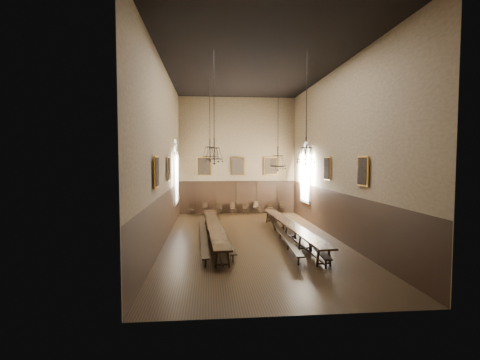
{
  "coord_description": "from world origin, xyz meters",
  "views": [
    {
      "loc": [
        -2.26,
        -17.94,
        4.2
      ],
      "look_at": [
        -0.49,
        1.5,
        3.05
      ],
      "focal_mm": 26.0,
      "sensor_mm": 36.0,
      "label": 1
    }
  ],
  "objects": [
    {
      "name": "floor",
      "position": [
        0.0,
        0.0,
        -0.01
      ],
      "size": [
        9.0,
        18.0,
        0.02
      ],
      "primitive_type": "cube",
      "color": "black",
      "rests_on": "ground"
    },
    {
      "name": "portrait_back_0",
      "position": [
        -2.6,
        8.88,
        3.7
      ],
      "size": [
        1.1,
        0.12,
        1.4
      ],
      "color": "gold",
      "rests_on": "wall_back"
    },
    {
      "name": "wall_front",
      "position": [
        0.0,
        -9.01,
        4.5
      ],
      "size": [
        9.0,
        0.02,
        9.0
      ],
      "primitive_type": "cube",
      "color": "#8A7354",
      "rests_on": "ground"
    },
    {
      "name": "bench_left_outer",
      "position": [
        -2.57,
        0.11,
        0.29
      ],
      "size": [
        0.69,
        10.14,
        0.46
      ],
      "rotation": [
        0.0,
        0.0,
        0.04
      ],
      "color": "black",
      "rests_on": "floor"
    },
    {
      "name": "table_right",
      "position": [
        2.04,
        -0.1,
        0.41
      ],
      "size": [
        1.17,
        10.62,
        0.83
      ],
      "rotation": [
        0.0,
        0.0,
        0.04
      ],
      "color": "black",
      "rests_on": "floor"
    },
    {
      "name": "chair_2",
      "position": [
        -1.47,
        8.58,
        0.28
      ],
      "size": [
        0.45,
        0.45,
        0.92
      ],
      "rotation": [
        0.0,
        0.0,
        -0.11
      ],
      "color": "black",
      "rests_on": "floor"
    },
    {
      "name": "chandelier_front_right",
      "position": [
        2.11,
        -2.65,
        4.56
      ],
      "size": [
        0.81,
        0.81,
        4.92
      ],
      "color": "black",
      "rests_on": "ceiling"
    },
    {
      "name": "ceiling",
      "position": [
        0.0,
        0.0,
        9.01
      ],
      "size": [
        9.0,
        18.0,
        0.02
      ],
      "primitive_type": "cube",
      "color": "black",
      "rests_on": "ground"
    },
    {
      "name": "bench_right_inner",
      "position": [
        1.53,
        0.11,
        0.3
      ],
      "size": [
        0.84,
        10.31,
        0.46
      ],
      "rotation": [
        0.0,
        0.0,
        -0.05
      ],
      "color": "black",
      "rests_on": "floor"
    },
    {
      "name": "chair_1",
      "position": [
        -2.48,
        8.59,
        0.27
      ],
      "size": [
        0.5,
        0.5,
        0.9
      ],
      "rotation": [
        0.0,
        0.0,
        0.31
      ],
      "color": "black",
      "rests_on": "floor"
    },
    {
      "name": "portrait_right_0",
      "position": [
        4.38,
        1.0,
        3.7
      ],
      "size": [
        0.12,
        1.0,
        1.3
      ],
      "color": "gold",
      "rests_on": "wall_right"
    },
    {
      "name": "wall_back",
      "position": [
        0.0,
        9.01,
        4.5
      ],
      "size": [
        9.0,
        0.02,
        9.0
      ],
      "primitive_type": "cube",
      "color": "#8A7354",
      "rests_on": "ground"
    },
    {
      "name": "chair_7",
      "position": [
        3.49,
        8.47,
        0.28
      ],
      "size": [
        0.43,
        0.43,
        0.93
      ],
      "rotation": [
        0.0,
        0.0,
        0.05
      ],
      "color": "black",
      "rests_on": "floor"
    },
    {
      "name": "window_right",
      "position": [
        4.43,
        5.5,
        3.4
      ],
      "size": [
        0.2,
        2.2,
        4.6
      ],
      "primitive_type": null,
      "color": "white",
      "rests_on": "wall_right"
    },
    {
      "name": "chair_5",
      "position": [
        1.44,
        8.59,
        0.29
      ],
      "size": [
        0.52,
        0.52,
        0.95
      ],
      "rotation": [
        0.0,
        0.0,
        0.3
      ],
      "color": "black",
      "rests_on": "floor"
    },
    {
      "name": "portrait_left_0",
      "position": [
        -4.38,
        1.0,
        3.7
      ],
      "size": [
        0.12,
        1.0,
        1.3
      ],
      "color": "gold",
      "rests_on": "wall_left"
    },
    {
      "name": "window_left",
      "position": [
        -4.43,
        5.5,
        3.4
      ],
      "size": [
        0.2,
        2.2,
        4.6
      ],
      "primitive_type": null,
      "color": "white",
      "rests_on": "wall_left"
    },
    {
      "name": "wall_left",
      "position": [
        -4.51,
        0.0,
        4.5
      ],
      "size": [
        0.02,
        18.0,
        9.0
      ],
      "primitive_type": "cube",
      "color": "#8A7354",
      "rests_on": "ground"
    },
    {
      "name": "portrait_right_1",
      "position": [
        4.38,
        -3.5,
        3.7
      ],
      "size": [
        0.12,
        1.0,
        1.3
      ],
      "color": "gold",
      "rests_on": "wall_right"
    },
    {
      "name": "portrait_left_1",
      "position": [
        -4.38,
        -3.5,
        3.7
      ],
      "size": [
        0.12,
        1.0,
        1.3
      ],
      "color": "gold",
      "rests_on": "wall_left"
    },
    {
      "name": "bench_right_outer",
      "position": [
        2.56,
        -0.2,
        0.31
      ],
      "size": [
        1.05,
        10.76,
        0.48
      ],
      "rotation": [
        0.0,
        0.0,
        -0.07
      ],
      "color": "black",
      "rests_on": "floor"
    },
    {
      "name": "chair_6",
      "position": [
        2.51,
        8.48,
        0.28
      ],
      "size": [
        0.48,
        0.48,
        0.94
      ],
      "rotation": [
        0.0,
        0.0,
        -0.18
      ],
      "color": "black",
      "rests_on": "floor"
    },
    {
      "name": "wall_right",
      "position": [
        4.51,
        0.0,
        4.5
      ],
      "size": [
        0.02,
        18.0,
        9.0
      ],
      "primitive_type": "cube",
      "color": "#8A7354",
      "rests_on": "ground"
    },
    {
      "name": "chandelier_back_right",
      "position": [
        1.81,
        2.21,
        4.14
      ],
      "size": [
        0.94,
        0.94,
        5.35
      ],
      "color": "black",
      "rests_on": "ceiling"
    },
    {
      "name": "wainscot_panelling",
      "position": [
        0.0,
        0.0,
        1.25
      ],
      "size": [
        9.0,
        18.0,
        2.5
      ],
      "primitive_type": null,
      "color": "black",
      "rests_on": "floor"
    },
    {
      "name": "chair_3",
      "position": [
        -0.39,
        8.52,
        0.26
      ],
      "size": [
        0.47,
        0.47,
        0.88
      ],
      "rotation": [
        0.0,
        0.0,
        0.25
      ],
      "color": "black",
      "rests_on": "floor"
    },
    {
      "name": "table_left",
      "position": [
        -1.96,
        -0.02,
        0.4
      ],
      "size": [
        1.22,
        10.36,
        0.81
      ],
      "rotation": [
        0.0,
        0.0,
        0.05
      ],
      "color": "black",
      "rests_on": "floor"
    },
    {
      "name": "chandelier_back_left",
      "position": [
        -2.16,
        2.78,
        4.7
      ],
      "size": [
        0.86,
        0.86,
        4.76
      ],
      "color": "black",
      "rests_on": "ceiling"
    },
    {
      "name": "portrait_back_1",
      "position": [
        0.0,
        8.88,
        3.7
      ],
      "size": [
        1.1,
        0.12,
        1.4
      ],
      "color": "gold",
      "rests_on": "wall_back"
    },
    {
      "name": "chandelier_front_left",
      "position": [
        -2.0,
        -2.4,
        4.6
      ],
      "size": [
        0.76,
        0.76,
        4.91
      ],
      "color": "black",
      "rests_on": "ceiling"
    },
    {
      "name": "portrait_back_2",
      "position": [
        2.6,
        8.88,
        3.7
      ],
      "size": [
        1.1,
        0.12,
        1.4
      ],
      "color": "gold",
      "rests_on": "wall_back"
    },
    {
      "name": "chair_0",
      "position": [
        -3.61,
        8.52,
        0.26
      ],
      "size": [
        0.49,
        0.49,
        0.87
      ],
      "rotation": [
        0.0,
        0.0,
        -0.35
      ],
      "color": "black",
      "rests_on": "floor"
    },
    {
      "name": "bench_left_inner",
      "position": [
        -1.51,
        0.26,
        0.26
      ],
      "size": [
        0.75,
        9.15,
        0.41
      ],
      "rotation": [
        0.0,
        0.0,
        0.05
      ],
      "color": "black",
      "rests_on": "floor"
    },
    {
      "name": "chair_4",
      "position": [
        0.57,
        8.49,
        0.28
      ],
      "size": [
        0.42,
        0.42,
        0.92
      ],
      "rotation": [
        0.0,
        0.0,
        0.04
      ],
      "color": "black",
      "rests_on": "floor"
    }
  ]
}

